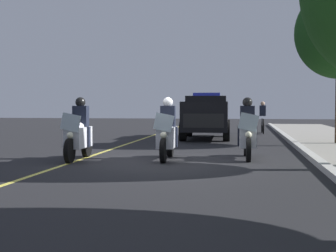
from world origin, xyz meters
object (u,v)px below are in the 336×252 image
(police_motorcycle_trailing, at_px, (247,134))
(police_motorcycle_lead_left, at_px, (79,134))
(cyclist_background, at_px, (263,117))
(police_motorcycle_lead_right, at_px, (167,134))
(police_suv, at_px, (206,115))

(police_motorcycle_trailing, bearing_deg, police_motorcycle_lead_left, -77.66)
(police_motorcycle_lead_left, distance_m, cyclist_background, 14.33)
(police_motorcycle_lead_right, distance_m, police_suv, 8.45)
(police_motorcycle_lead_left, height_order, police_motorcycle_lead_right, same)
(police_motorcycle_trailing, xyz_separation_m, cyclist_background, (-12.27, 0.86, 0.14))
(police_suv, xyz_separation_m, cyclist_background, (-4.41, 2.63, -0.22))
(police_suv, bearing_deg, police_motorcycle_trailing, 12.68)
(police_motorcycle_trailing, bearing_deg, police_suv, -167.32)
(police_motorcycle_lead_right, bearing_deg, police_suv, 177.19)
(police_motorcycle_lead_right, distance_m, police_motorcycle_trailing, 2.26)
(police_motorcycle_lead_left, xyz_separation_m, police_suv, (-8.86, 2.80, 0.37))
(police_suv, height_order, cyclist_background, police_suv)
(police_suv, bearing_deg, police_motorcycle_lead_left, -17.53)
(police_motorcycle_trailing, xyz_separation_m, police_suv, (-7.86, -1.77, 0.37))
(police_motorcycle_lead_left, relative_size, police_motorcycle_lead_right, 1.00)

